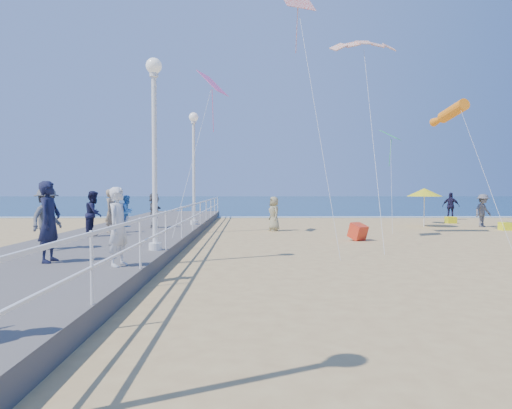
{
  "coord_description": "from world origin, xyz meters",
  "views": [
    {
      "loc": [
        -2.72,
        -12.73,
        2.11
      ],
      "look_at": [
        -2.5,
        2.0,
        1.6
      ],
      "focal_mm": 32.0,
      "sensor_mm": 36.0,
      "label": 1
    }
  ],
  "objects_px": {
    "lamp_post_mid": "(154,133)",
    "beach_walker_b": "(451,206)",
    "box_kite": "(358,233)",
    "woman_holding_toddler": "(119,227)",
    "beach_walker_a": "(483,211)",
    "spectator_2": "(47,218)",
    "beach_walker_c": "(274,214)",
    "spectator_5": "(154,210)",
    "beach_umbrella": "(424,192)",
    "lamp_post_far": "(194,156)",
    "spectator_0": "(49,222)",
    "spectator_7": "(94,214)",
    "beach_chair_right": "(506,226)",
    "toddler_held": "(127,211)",
    "spectator_6": "(111,211)",
    "beach_chair_left": "(451,220)"
  },
  "relations": [
    {
      "from": "beach_walker_b",
      "to": "beach_chair_right",
      "type": "relative_size",
      "value": 3.36
    },
    {
      "from": "lamp_post_mid",
      "to": "beach_walker_b",
      "type": "bearing_deg",
      "value": 47.77
    },
    {
      "from": "spectator_6",
      "to": "box_kite",
      "type": "relative_size",
      "value": 2.81
    },
    {
      "from": "lamp_post_mid",
      "to": "beach_chair_left",
      "type": "height_order",
      "value": "lamp_post_mid"
    },
    {
      "from": "woman_holding_toddler",
      "to": "spectator_2",
      "type": "distance_m",
      "value": 4.03
    },
    {
      "from": "spectator_0",
      "to": "beach_walker_c",
      "type": "distance_m",
      "value": 13.44
    },
    {
      "from": "woman_holding_toddler",
      "to": "beach_chair_left",
      "type": "bearing_deg",
      "value": -22.38
    },
    {
      "from": "box_kite",
      "to": "beach_walker_a",
      "type": "bearing_deg",
      "value": 4.16
    },
    {
      "from": "spectator_0",
      "to": "beach_chair_right",
      "type": "distance_m",
      "value": 21.59
    },
    {
      "from": "beach_umbrella",
      "to": "spectator_0",
      "type": "bearing_deg",
      "value": -134.89
    },
    {
      "from": "woman_holding_toddler",
      "to": "beach_chair_right",
      "type": "distance_m",
      "value": 20.51
    },
    {
      "from": "spectator_7",
      "to": "beach_chair_right",
      "type": "xyz_separation_m",
      "value": [
        18.65,
        6.51,
        -1.01
      ]
    },
    {
      "from": "beach_walker_a",
      "to": "beach_umbrella",
      "type": "relative_size",
      "value": 0.85
    },
    {
      "from": "woman_holding_toddler",
      "to": "beach_walker_a",
      "type": "xyz_separation_m",
      "value": [
        15.75,
        14.75,
        -0.37
      ]
    },
    {
      "from": "spectator_2",
      "to": "beach_walker_b",
      "type": "distance_m",
      "value": 26.39
    },
    {
      "from": "beach_walker_a",
      "to": "toddler_held",
      "type": "bearing_deg",
      "value": -164.14
    },
    {
      "from": "lamp_post_mid",
      "to": "beach_walker_c",
      "type": "xyz_separation_m",
      "value": [
        3.88,
        9.97,
        -2.8
      ]
    },
    {
      "from": "spectator_2",
      "to": "beach_walker_c",
      "type": "bearing_deg",
      "value": -21.46
    },
    {
      "from": "spectator_2",
      "to": "box_kite",
      "type": "height_order",
      "value": "spectator_2"
    },
    {
      "from": "lamp_post_mid",
      "to": "spectator_2",
      "type": "relative_size",
      "value": 3.05
    },
    {
      "from": "spectator_7",
      "to": "beach_walker_c",
      "type": "bearing_deg",
      "value": -48.19
    },
    {
      "from": "spectator_5",
      "to": "beach_walker_b",
      "type": "xyz_separation_m",
      "value": [
        17.9,
        10.73,
        -0.24
      ]
    },
    {
      "from": "toddler_held",
      "to": "box_kite",
      "type": "bearing_deg",
      "value": -22.58
    },
    {
      "from": "spectator_0",
      "to": "beach_walker_b",
      "type": "height_order",
      "value": "spectator_0"
    },
    {
      "from": "spectator_5",
      "to": "beach_walker_c",
      "type": "bearing_deg",
      "value": -69.23
    },
    {
      "from": "lamp_post_far",
      "to": "spectator_2",
      "type": "distance_m",
      "value": 9.62
    },
    {
      "from": "spectator_0",
      "to": "spectator_7",
      "type": "bearing_deg",
      "value": 11.07
    },
    {
      "from": "spectator_5",
      "to": "beach_umbrella",
      "type": "distance_m",
      "value": 14.73
    },
    {
      "from": "spectator_0",
      "to": "spectator_6",
      "type": "relative_size",
      "value": 1.12
    },
    {
      "from": "spectator_5",
      "to": "beach_walker_c",
      "type": "relative_size",
      "value": 0.89
    },
    {
      "from": "lamp_post_mid",
      "to": "spectator_7",
      "type": "xyz_separation_m",
      "value": [
        -2.95,
        3.69,
        -2.45
      ]
    },
    {
      "from": "spectator_5",
      "to": "lamp_post_mid",
      "type": "bearing_deg",
      "value": -173.61
    },
    {
      "from": "spectator_5",
      "to": "box_kite",
      "type": "bearing_deg",
      "value": -106.18
    },
    {
      "from": "spectator_7",
      "to": "spectator_0",
      "type": "bearing_deg",
      "value": -171.63
    },
    {
      "from": "spectator_7",
      "to": "spectator_5",
      "type": "bearing_deg",
      "value": -22.16
    },
    {
      "from": "toddler_held",
      "to": "box_kite",
      "type": "relative_size",
      "value": 1.19
    },
    {
      "from": "woman_holding_toddler",
      "to": "beach_walker_c",
      "type": "height_order",
      "value": "woman_holding_toddler"
    },
    {
      "from": "beach_walker_a",
      "to": "beach_chair_right",
      "type": "bearing_deg",
      "value": -111.3
    },
    {
      "from": "lamp_post_mid",
      "to": "beach_walker_a",
      "type": "relative_size",
      "value": 2.92
    },
    {
      "from": "beach_chair_left",
      "to": "beach_chair_right",
      "type": "relative_size",
      "value": 1.0
    },
    {
      "from": "beach_walker_a",
      "to": "beach_walker_b",
      "type": "relative_size",
      "value": 0.98
    },
    {
      "from": "lamp_post_mid",
      "to": "lamp_post_far",
      "type": "height_order",
      "value": "same"
    },
    {
      "from": "lamp_post_mid",
      "to": "box_kite",
      "type": "height_order",
      "value": "lamp_post_mid"
    },
    {
      "from": "lamp_post_mid",
      "to": "spectator_5",
      "type": "distance_m",
      "value": 7.86
    },
    {
      "from": "lamp_post_far",
      "to": "spectator_5",
      "type": "height_order",
      "value": "lamp_post_far"
    },
    {
      "from": "spectator_0",
      "to": "beach_walker_c",
      "type": "height_order",
      "value": "spectator_0"
    },
    {
      "from": "spectator_6",
      "to": "lamp_post_mid",
      "type": "bearing_deg",
      "value": -139.07
    },
    {
      "from": "toddler_held",
      "to": "box_kite",
      "type": "distance_m",
      "value": 10.94
    },
    {
      "from": "beach_walker_c",
      "to": "box_kite",
      "type": "height_order",
      "value": "beach_walker_c"
    },
    {
      "from": "beach_walker_c",
      "to": "spectator_2",
      "type": "bearing_deg",
      "value": -53.56
    }
  ]
}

